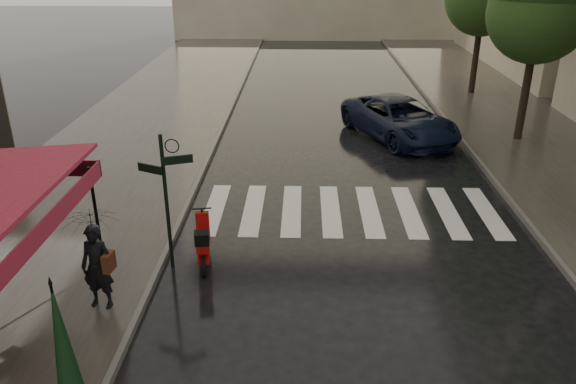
{
  "coord_description": "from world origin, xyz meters",
  "views": [
    {
      "loc": [
        1.68,
        -7.72,
        6.61
      ],
      "look_at": [
        1.35,
        4.03,
        1.4
      ],
      "focal_mm": 35.0,
      "sensor_mm": 36.0,
      "label": 1
    }
  ],
  "objects_px": {
    "scooter": "(203,243)",
    "parked_car": "(399,119)",
    "pedestrian_with_umbrella": "(92,230)",
    "parasol_front": "(63,348)"
  },
  "relations": [
    {
      "from": "pedestrian_with_umbrella",
      "to": "scooter",
      "type": "height_order",
      "value": "pedestrian_with_umbrella"
    },
    {
      "from": "parked_car",
      "to": "parasol_front",
      "type": "xyz_separation_m",
      "value": [
        -6.87,
        -13.82,
        0.69
      ]
    },
    {
      "from": "parasol_front",
      "to": "parked_car",
      "type": "bearing_deg",
      "value": 63.58
    },
    {
      "from": "scooter",
      "to": "parked_car",
      "type": "xyz_separation_m",
      "value": [
        5.73,
        9.14,
        0.23
      ]
    },
    {
      "from": "scooter",
      "to": "parked_car",
      "type": "relative_size",
      "value": 0.31
    },
    {
      "from": "pedestrian_with_umbrella",
      "to": "scooter",
      "type": "distance_m",
      "value": 2.79
    },
    {
      "from": "parked_car",
      "to": "parasol_front",
      "type": "distance_m",
      "value": 15.44
    },
    {
      "from": "pedestrian_with_umbrella",
      "to": "scooter",
      "type": "relative_size",
      "value": 1.51
    },
    {
      "from": "scooter",
      "to": "parasol_front",
      "type": "height_order",
      "value": "parasol_front"
    },
    {
      "from": "pedestrian_with_umbrella",
      "to": "parasol_front",
      "type": "distance_m",
      "value": 2.92
    }
  ]
}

